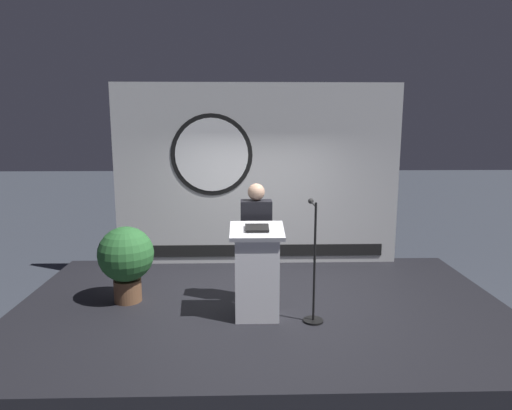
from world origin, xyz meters
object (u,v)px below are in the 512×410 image
(speaker_person, at_px, (256,243))
(potted_plant, at_px, (126,257))
(podium, at_px, (257,273))
(microphone_stand, at_px, (313,279))

(speaker_person, distance_m, potted_plant, 1.72)
(podium, xyz_separation_m, speaker_person, (0.00, 0.48, 0.24))
(podium, xyz_separation_m, microphone_stand, (0.67, -0.09, -0.06))
(speaker_person, relative_size, potted_plant, 1.57)
(podium, distance_m, potted_plant, 1.79)
(speaker_person, bearing_deg, microphone_stand, -40.81)
(podium, bearing_deg, microphone_stand, -8.03)
(podium, height_order, potted_plant, podium)
(speaker_person, height_order, potted_plant, speaker_person)
(speaker_person, xyz_separation_m, potted_plant, (-1.71, 0.07, -0.20))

